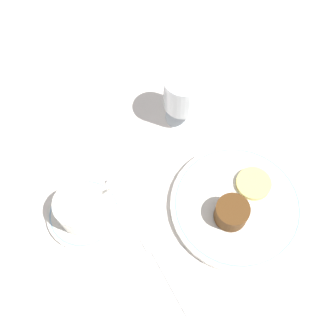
# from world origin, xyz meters

# --- Properties ---
(ground_plane) EXTENTS (3.00, 3.00, 0.00)m
(ground_plane) POSITION_xyz_m (0.00, 0.00, 0.00)
(ground_plane) COLOR white
(dinner_plate) EXTENTS (0.25, 0.25, 0.01)m
(dinner_plate) POSITION_xyz_m (-0.00, -0.01, 0.01)
(dinner_plate) COLOR white
(dinner_plate) RESTS_ON ground_plane
(saucer) EXTENTS (0.14, 0.14, 0.01)m
(saucer) POSITION_xyz_m (-0.24, 0.14, 0.01)
(saucer) COLOR white
(saucer) RESTS_ON ground_plane
(coffee_cup) EXTENTS (0.11, 0.08, 0.06)m
(coffee_cup) POSITION_xyz_m (-0.24, 0.14, 0.04)
(coffee_cup) COLOR white
(coffee_cup) RESTS_ON saucer
(spoon) EXTENTS (0.08, 0.09, 0.00)m
(spoon) POSITION_xyz_m (-0.19, 0.14, 0.01)
(spoon) COLOR silver
(spoon) RESTS_ON saucer
(wine_glass) EXTENTS (0.08, 0.08, 0.12)m
(wine_glass) POSITION_xyz_m (0.04, 0.21, 0.08)
(wine_glass) COLOR silver
(wine_glass) RESTS_ON ground_plane
(fork) EXTENTS (0.04, 0.18, 0.01)m
(fork) POSITION_xyz_m (-0.18, -0.00, 0.00)
(fork) COLOR silver
(fork) RESTS_ON ground_plane
(dessert_cake) EXTENTS (0.06, 0.06, 0.04)m
(dessert_cake) POSITION_xyz_m (-0.03, -0.02, 0.03)
(dessert_cake) COLOR #563314
(dessert_cake) RESTS_ON dinner_plate
(pineapple_slice) EXTENTS (0.07, 0.07, 0.01)m
(pineapple_slice) POSITION_xyz_m (0.05, 0.00, 0.02)
(pineapple_slice) COLOR #EFE075
(pineapple_slice) RESTS_ON dinner_plate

